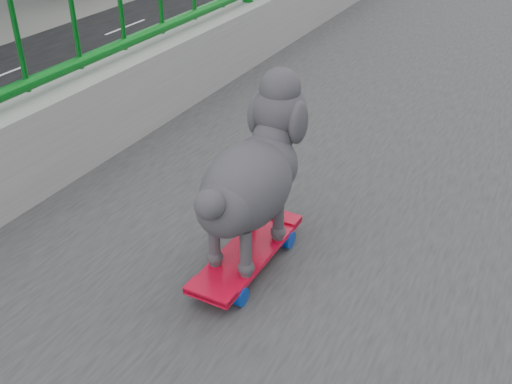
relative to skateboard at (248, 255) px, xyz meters
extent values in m
cube|color=slate|center=(0.53, 6.62, -3.79)|extent=(1.20, 1.20, 6.50)
cube|color=red|center=(0.00, 0.00, 0.01)|extent=(0.13, 0.44, 0.01)
cube|color=#99999E|center=(0.00, -0.14, -0.01)|extent=(0.08, 0.03, 0.02)
cylinder|color=#0734A4|center=(-0.06, -0.14, -0.02)|extent=(0.02, 0.05, 0.05)
sphere|color=yellow|center=(-0.06, -0.14, -0.02)|extent=(0.02, 0.02, 0.02)
cylinder|color=#0734A4|center=(0.06, -0.14, -0.02)|extent=(0.02, 0.05, 0.05)
sphere|color=yellow|center=(0.06, -0.14, -0.02)|extent=(0.02, 0.02, 0.02)
cube|color=#99999E|center=(0.00, 0.14, -0.01)|extent=(0.08, 0.03, 0.02)
cylinder|color=#0734A4|center=(-0.06, 0.14, -0.02)|extent=(0.02, 0.05, 0.05)
sphere|color=yellow|center=(-0.06, 0.14, -0.02)|extent=(0.02, 0.02, 0.02)
cylinder|color=#0734A4|center=(0.06, 0.14, -0.02)|extent=(0.02, 0.05, 0.05)
sphere|color=yellow|center=(0.06, 0.14, -0.02)|extent=(0.02, 0.02, 0.02)
ellipsoid|color=#28252A|center=(0.00, 0.00, 0.22)|extent=(0.21, 0.33, 0.22)
sphere|color=#28252A|center=(0.00, 0.18, 0.36)|extent=(0.15, 0.15, 0.15)
sphere|color=black|center=(0.00, 0.28, 0.34)|extent=(0.03, 0.03, 0.03)
sphere|color=#28252A|center=(0.00, -0.18, 0.26)|extent=(0.07, 0.07, 0.07)
cylinder|color=#28252A|center=(-0.05, 0.09, 0.08)|extent=(0.03, 0.03, 0.14)
cylinder|color=#28252A|center=(0.05, 0.09, 0.08)|extent=(0.03, 0.03, 0.14)
cylinder|color=#28252A|center=(-0.05, -0.09, 0.08)|extent=(0.03, 0.03, 0.14)
cylinder|color=#28252A|center=(0.05, -0.09, 0.08)|extent=(0.03, 0.03, 0.14)
imported|color=#AC1006|center=(-8.67, 5.34, -6.29)|extent=(1.59, 4.57, 1.50)
camera|label=1|loc=(0.64, -1.17, 1.00)|focal=42.00mm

